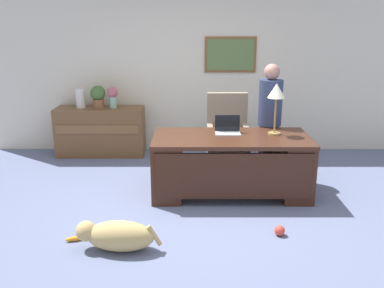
{
  "coord_description": "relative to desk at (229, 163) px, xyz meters",
  "views": [
    {
      "loc": [
        -0.11,
        -4.49,
        2.16
      ],
      "look_at": [
        -0.09,
        0.3,
        0.75
      ],
      "focal_mm": 39.49,
      "sensor_mm": 36.0,
      "label": 1
    }
  ],
  "objects": [
    {
      "name": "potted_plant",
      "position": [
        -2.01,
        1.67,
        0.57
      ],
      "size": [
        0.24,
        0.24,
        0.36
      ],
      "color": "brown",
      "rests_on": "credenza"
    },
    {
      "name": "desk",
      "position": [
        0.0,
        0.0,
        0.0
      ],
      "size": [
        1.96,
        0.93,
        0.76
      ],
      "color": "#422316",
      "rests_on": "ground_plane"
    },
    {
      "name": "dog_lying",
      "position": [
        -1.23,
        -1.4,
        -0.26
      ],
      "size": [
        0.84,
        0.35,
        0.3
      ],
      "color": "tan",
      "rests_on": "ground_plane"
    },
    {
      "name": "credenza",
      "position": [
        -2.0,
        1.67,
        -0.02
      ],
      "size": [
        1.42,
        0.5,
        0.79
      ],
      "color": "brown",
      "rests_on": "ground_plane"
    },
    {
      "name": "ground_plane",
      "position": [
        -0.39,
        -0.58,
        -0.42
      ],
      "size": [
        12.0,
        12.0,
        0.0
      ],
      "primitive_type": "plane",
      "color": "slate"
    },
    {
      "name": "vase_empty",
      "position": [
        -2.3,
        1.67,
        0.53
      ],
      "size": [
        0.15,
        0.15,
        0.31
      ],
      "primitive_type": "cylinder",
      "color": "silver",
      "rests_on": "credenza"
    },
    {
      "name": "armchair",
      "position": [
        0.03,
        0.96,
        0.08
      ],
      "size": [
        0.6,
        0.59,
        1.13
      ],
      "color": "gray",
      "rests_on": "ground_plane"
    },
    {
      "name": "back_wall",
      "position": [
        -0.38,
        2.02,
        0.94
      ],
      "size": [
        7.0,
        0.16,
        2.7
      ],
      "color": "beige",
      "rests_on": "ground_plane"
    },
    {
      "name": "dog_toy_bone",
      "position": [
        -1.68,
        -1.23,
        -0.39
      ],
      "size": [
        0.2,
        0.11,
        0.05
      ],
      "primitive_type": "ellipsoid",
      "rotation": [
        0.0,
        0.0,
        0.31
      ],
      "color": "orange",
      "rests_on": "ground_plane"
    },
    {
      "name": "person_standing",
      "position": [
        0.57,
        0.6,
        0.41
      ],
      "size": [
        0.32,
        0.32,
        1.6
      ],
      "color": "#262323",
      "rests_on": "ground_plane"
    },
    {
      "name": "vase_with_flowers",
      "position": [
        -1.77,
        1.67,
        0.57
      ],
      "size": [
        0.17,
        0.17,
        0.34
      ],
      "color": "#8FC6AC",
      "rests_on": "credenza"
    },
    {
      "name": "laptop",
      "position": [
        -0.04,
        0.19,
        0.4
      ],
      "size": [
        0.32,
        0.22,
        0.22
      ],
      "color": "#B2B5BA",
      "rests_on": "desk"
    },
    {
      "name": "dog_toy_ball",
      "position": [
        0.42,
        -1.11,
        -0.36
      ],
      "size": [
        0.11,
        0.11,
        0.11
      ],
      "primitive_type": "sphere",
      "color": "#E53F33",
      "rests_on": "ground_plane"
    },
    {
      "name": "desk_lamp",
      "position": [
        0.55,
        0.13,
        0.86
      ],
      "size": [
        0.22,
        0.22,
        0.65
      ],
      "color": "#9E8447",
      "rests_on": "desk"
    }
  ]
}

